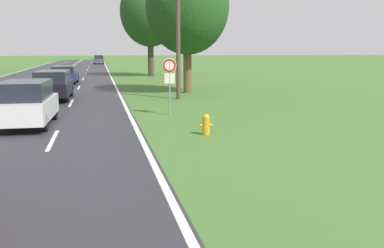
# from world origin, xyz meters

# --- Properties ---
(fire_hydrant) EXTENTS (0.41, 0.25, 0.69)m
(fire_hydrant) POSITION_xyz_m (7.66, 16.26, 0.35)
(fire_hydrant) COLOR gold
(fire_hydrant) RESTS_ON ground
(traffic_sign) EXTENTS (0.60, 0.10, 2.41)m
(traffic_sign) POSITION_xyz_m (7.21, 20.59, 1.81)
(traffic_sign) COLOR gray
(traffic_sign) RESTS_ON ground
(utility_pole_midground) EXTENTS (1.80, 0.24, 8.48)m
(utility_pole_midground) POSITION_xyz_m (8.64, 26.00, 4.40)
(utility_pole_midground) COLOR brown
(utility_pole_midground) RESTS_ON ground
(tree_right_cluster) EXTENTS (5.24, 5.24, 8.45)m
(tree_right_cluster) POSITION_xyz_m (9.88, 29.31, 5.42)
(tree_right_cluster) COLOR brown
(tree_right_cluster) RESTS_ON ground
(tree_far_back) EXTENTS (6.10, 6.10, 10.05)m
(tree_far_back) POSITION_xyz_m (9.66, 46.35, 6.52)
(tree_far_back) COLOR #473828
(tree_far_back) RESTS_ON ground
(car_white_hatchback_approaching) EXTENTS (1.94, 3.96, 1.64)m
(car_white_hatchback_approaching) POSITION_xyz_m (1.66, 19.19, 0.86)
(car_white_hatchback_approaching) COLOR black
(car_white_hatchback_approaching) RESTS_ON ground
(car_black_suv_mid_near) EXTENTS (1.92, 4.55, 1.61)m
(car_black_suv_mid_near) POSITION_xyz_m (1.81, 27.31, 0.86)
(car_black_suv_mid_near) COLOR black
(car_black_suv_mid_near) RESTS_ON ground
(car_dark_blue_hatchback_mid_far) EXTENTS (2.08, 3.84, 1.44)m
(car_dark_blue_hatchback_mid_far) POSITION_xyz_m (1.60, 38.19, 0.78)
(car_dark_blue_hatchback_mid_far) COLOR black
(car_dark_blue_hatchback_mid_far) RESTS_ON ground
(car_dark_grey_van_receding) EXTENTS (1.94, 4.91, 1.70)m
(car_dark_grey_van_receding) POSITION_xyz_m (4.41, 85.48, 0.89)
(car_dark_grey_van_receding) COLOR black
(car_dark_grey_van_receding) RESTS_ON ground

